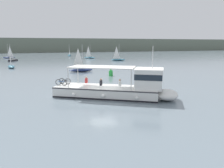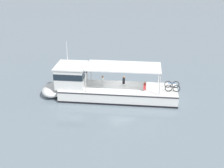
% 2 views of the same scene
% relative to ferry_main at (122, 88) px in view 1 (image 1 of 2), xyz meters
% --- Properties ---
extents(ground_plane, '(400.00, 400.00, 0.00)m').
position_rel_ferry_main_xyz_m(ground_plane, '(-1.91, 0.26, -1.02)').
color(ground_plane, slate).
extents(distant_shoreline, '(400.00, 28.00, 8.99)m').
position_rel_ferry_main_xyz_m(distant_shoreline, '(-1.91, 140.84, 3.48)').
color(distant_shoreline, '#606B5B').
rests_on(distant_shoreline, ground).
extents(ferry_main, '(12.26, 9.68, 5.32)m').
position_rel_ferry_main_xyz_m(ferry_main, '(0.00, 0.00, 0.00)').
color(ferry_main, white).
rests_on(ferry_main, ground).
extents(motorboat_horizon_west, '(2.88, 3.78, 1.26)m').
position_rel_ferry_main_xyz_m(motorboat_horizon_west, '(-12.85, 57.60, -0.47)').
color(motorboat_horizon_west, '#232328').
rests_on(motorboat_horizon_west, ground).
extents(sailboat_horizon_east, '(5.00, 2.61, 5.40)m').
position_rel_ferry_main_xyz_m(sailboat_horizon_east, '(19.57, 47.95, -0.47)').
color(sailboat_horizon_east, teal).
rests_on(sailboat_horizon_east, ground).
extents(sailboat_outer_anchorage, '(1.93, 4.93, 5.40)m').
position_rel_ferry_main_xyz_m(sailboat_outer_anchorage, '(-12.22, 36.16, -0.47)').
color(sailboat_outer_anchorage, teal).
rests_on(sailboat_outer_anchorage, ground).
extents(sailboat_near_starboard, '(4.95, 3.24, 5.40)m').
position_rel_ferry_main_xyz_m(sailboat_near_starboard, '(-14.73, 73.85, -0.47)').
color(sailboat_near_starboard, navy).
rests_on(sailboat_near_starboard, ground).
extents(sailboat_mid_channel, '(2.00, 4.94, 5.40)m').
position_rel_ferry_main_xyz_m(sailboat_mid_channel, '(9.95, 82.45, -0.47)').
color(sailboat_mid_channel, teal).
rests_on(sailboat_mid_channel, ground).
extents(sailboat_far_left, '(4.85, 1.57, 5.40)m').
position_rel_ferry_main_xyz_m(sailboat_far_left, '(1.25, 23.36, -0.47)').
color(sailboat_far_left, navy).
rests_on(sailboat_far_left, ground).
extents(sailboat_off_bow, '(4.19, 4.55, 5.40)m').
position_rel_ferry_main_xyz_m(sailboat_off_bow, '(13.93, 62.61, -0.47)').
color(sailboat_off_bow, teal).
rests_on(sailboat_off_bow, ground).
extents(channel_buoy, '(0.70, 0.70, 1.40)m').
position_rel_ferry_main_xyz_m(channel_buoy, '(4.66, 15.40, -0.45)').
color(channel_buoy, green).
rests_on(channel_buoy, ground).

